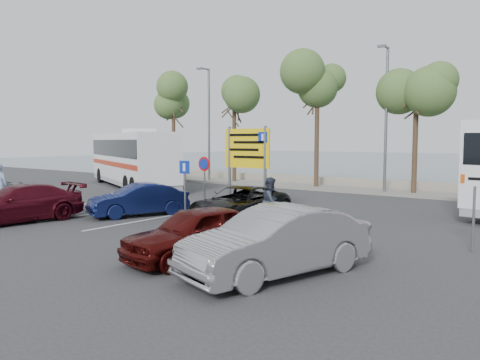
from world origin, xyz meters
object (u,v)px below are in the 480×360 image
Objects in this scene: street_lamp_right at (386,112)px; car_red at (197,233)px; car_blue at (139,200)px; pedestrian_far at (271,202)px; direction_sign at (247,155)px; car_silver_b at (277,242)px; street_lamp_left at (208,119)px; coach_bus_left at (132,160)px; suv_black at (240,204)px; car_maroon at (17,204)px; pedestrian_near at (0,185)px.

car_red is at bearing -85.57° from street_lamp_right.
pedestrian_far is (5.49, 1.34, 0.22)m from car_blue.
car_silver_b is (5.71, -6.70, -1.67)m from direction_sign.
street_lamp_left reaches higher than coach_bus_left.
coach_bus_left is 2.52× the size of suv_black.
car_red is at bearing 178.07° from pedestrian_far.
suv_black is at bearing -45.24° from street_lamp_left.
pedestrian_near is (-4.37, 1.50, 0.31)m from car_maroon.
direction_sign is 4.74m from car_blue.
street_lamp_left is 2.01× the size of car_red.
pedestrian_near is (-10.00, -5.20, -1.43)m from direction_sign.
pedestrian_far is (13.25, -11.95, -3.74)m from street_lamp_left.
car_red is (1.32, -17.02, -3.92)m from street_lamp_right.
direction_sign is 1.80× the size of pedestrian_near.
pedestrian_near reaches higher than suv_black.
car_red is (14.32, -17.02, -3.92)m from street_lamp_left.
street_lamp_right is at bearing 73.26° from car_maroon.
street_lamp_left is 18.27m from car_maroon.
pedestrian_near reaches higher than car_silver_b.
pedestrian_far reaches higher than suv_black.
car_blue is 7.54m from car_red.
street_lamp_right is at bearing 79.06° from direction_sign.
street_lamp_right reaches higher than car_blue.
street_lamp_right reaches higher than car_silver_b.
car_blue is at bearing -168.16° from suv_black.
car_red is (8.95, 0.00, -0.01)m from car_maroon.
street_lamp_right is at bearing -152.63° from pedestrian_near.
street_lamp_right is 10.73m from direction_sign.
street_lamp_left reaches higher than direction_sign.
car_red is at bearing -35.28° from coach_bus_left.
car_maroon is at bearing 136.13° from pedestrian_near.
car_silver_b is (11.35, 0.00, 0.07)m from car_maroon.
direction_sign is 0.76× the size of suv_black.
street_lamp_right is 2.04× the size of car_blue.
car_maroon is 1.01× the size of suv_black.
pedestrian_far is (2.25, -1.63, -1.57)m from direction_sign.
car_maroon reaches higher than suv_black.
coach_bus_left is at bearing 165.23° from car_silver_b.
suv_black is 2.37× the size of pedestrian_near.
street_lamp_left is 15.24m from direction_sign.
street_lamp_left is 24.16m from car_silver_b.
street_lamp_left is 4.65× the size of pedestrian_far.
car_silver_b is (4.80, -5.00, 0.10)m from suv_black.
car_blue is 4.44m from car_maroon.
pedestrian_near is (-12.00, -15.52, -3.60)m from street_lamp_right.
street_lamp_right is at bearing 90.37° from car_blue.
street_lamp_left reaches higher than car_red.
car_maroon reaches higher than car_blue.
car_silver_b is at bearing -45.51° from street_lamp_left.
pedestrian_near is at bearing -139.88° from car_blue.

